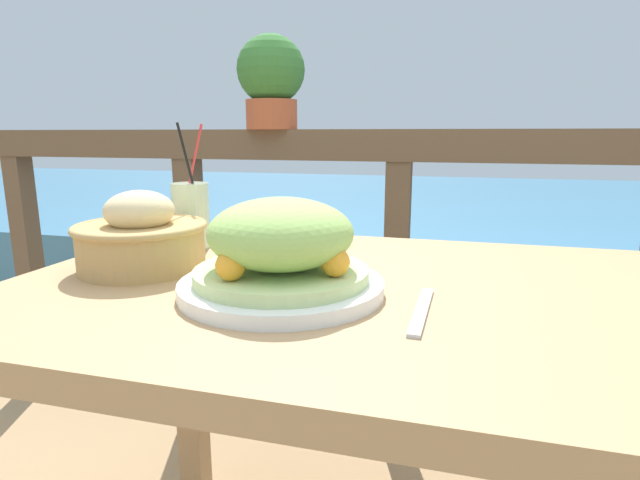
% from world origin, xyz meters
% --- Properties ---
extents(patio_table, '(1.04, 0.72, 0.72)m').
position_xyz_m(patio_table, '(0.00, 0.00, 0.61)').
color(patio_table, tan).
rests_on(patio_table, ground_plane).
extents(railing_fence, '(2.80, 0.08, 0.96)m').
position_xyz_m(railing_fence, '(0.00, 0.73, 0.67)').
color(railing_fence, brown).
rests_on(railing_fence, ground_plane).
extents(sea_backdrop, '(12.00, 4.00, 0.46)m').
position_xyz_m(sea_backdrop, '(0.00, 3.23, 0.23)').
color(sea_backdrop, teal).
rests_on(sea_backdrop, ground_plane).
extents(salad_plate, '(0.30, 0.30, 0.14)m').
position_xyz_m(salad_plate, '(-0.08, -0.08, 0.78)').
color(salad_plate, white).
rests_on(salad_plate, patio_table).
extents(drink_glass, '(0.07, 0.07, 0.25)m').
position_xyz_m(drink_glass, '(-0.35, 0.16, 0.78)').
color(drink_glass, beige).
rests_on(drink_glass, patio_table).
extents(bread_basket, '(0.22, 0.22, 0.13)m').
position_xyz_m(bread_basket, '(-0.35, -0.01, 0.77)').
color(bread_basket, tan).
rests_on(bread_basket, patio_table).
extents(potted_plant, '(0.20, 0.20, 0.27)m').
position_xyz_m(potted_plant, '(-0.39, 0.73, 1.10)').
color(potted_plant, '#A34C2D').
rests_on(potted_plant, railing_fence).
extents(fork, '(0.02, 0.18, 0.00)m').
position_xyz_m(fork, '(0.13, -0.10, 0.72)').
color(fork, silver).
rests_on(fork, patio_table).
extents(orange_near_basket, '(0.08, 0.08, 0.08)m').
position_xyz_m(orange_near_basket, '(-0.09, 0.25, 0.76)').
color(orange_near_basket, '#F9A328').
rests_on(orange_near_basket, patio_table).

